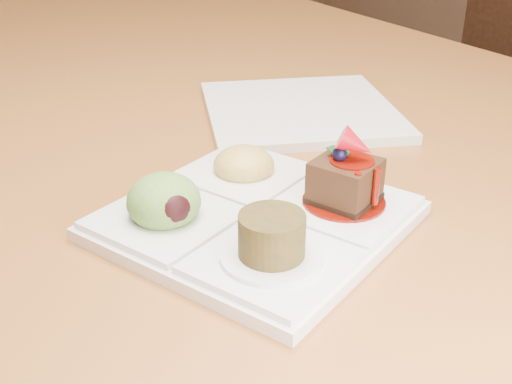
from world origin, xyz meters
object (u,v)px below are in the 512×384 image
dining_table (198,118)px  sampler_plate (252,208)px  second_plate (300,111)px  chair_right (503,94)px

dining_table → sampler_plate: (-0.16, -0.43, 0.09)m
dining_table → second_plate: second_plate is taller
sampler_plate → second_plate: 0.29m
dining_table → chair_right: size_ratio=1.93×
dining_table → second_plate: size_ratio=7.59×
sampler_plate → second_plate: bearing=24.4°
dining_table → sampler_plate: bearing=-110.5°
chair_right → second_plate: bearing=107.8°
dining_table → chair_right: chair_right is taller
second_plate → sampler_plate: bearing=-133.5°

